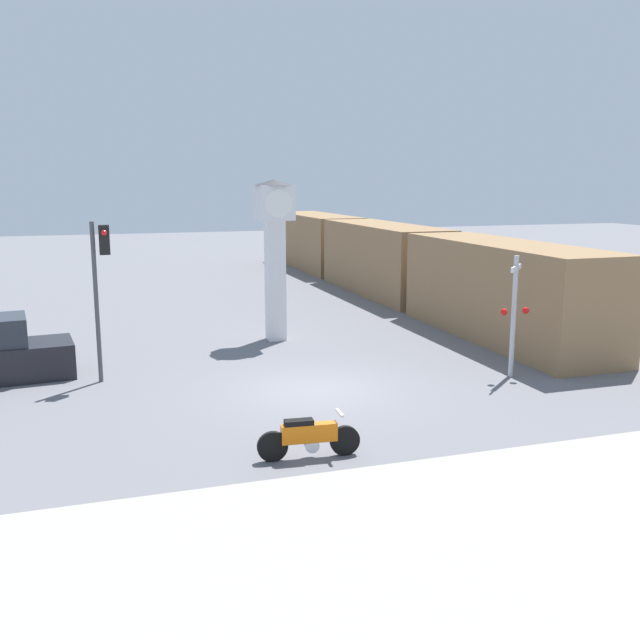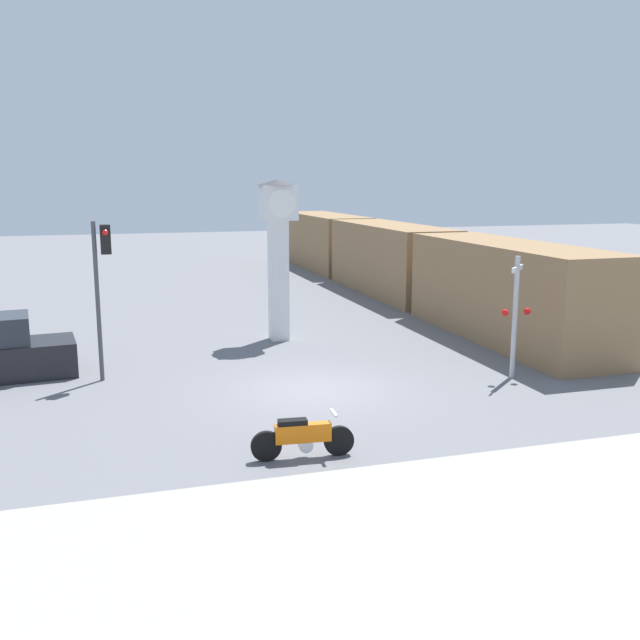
{
  "view_description": "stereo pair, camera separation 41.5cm",
  "coord_description": "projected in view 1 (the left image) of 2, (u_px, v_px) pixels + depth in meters",
  "views": [
    {
      "loc": [
        -5.57,
        -17.49,
        5.53
      ],
      "look_at": [
        0.45,
        0.99,
        1.71
      ],
      "focal_mm": 40.0,
      "sensor_mm": 36.0,
      "label": 1
    },
    {
      "loc": [
        -5.18,
        -17.61,
        5.53
      ],
      "look_at": [
        0.45,
        0.99,
        1.71
      ],
      "focal_mm": 40.0,
      "sensor_mm": 36.0,
      "label": 2
    }
  ],
  "objects": [
    {
      "name": "traffic_light",
      "position": [
        100.0,
        273.0,
        19.34
      ],
      "size": [
        0.5,
        0.35,
        4.44
      ],
      "color": "#47474C",
      "rests_on": "ground_plane"
    },
    {
      "name": "railroad_crossing_signal",
      "position": [
        514.0,
        311.0,
        20.07
      ],
      "size": [
        0.9,
        0.82,
        3.47
      ],
      "color": "#B7B7BC",
      "rests_on": "ground_plane"
    },
    {
      "name": "sidewalk_strip",
      "position": [
        480.0,
        536.0,
        11.16
      ],
      "size": [
        36.0,
        6.0,
        0.1
      ],
      "color": "#9E998E",
      "rests_on": "ground_plane"
    },
    {
      "name": "motorcycle",
      "position": [
        309.0,
        437.0,
        14.33
      ],
      "size": [
        2.12,
        0.46,
        0.93
      ],
      "rotation": [
        0.0,
        0.0,
        -0.09
      ],
      "color": "black",
      "rests_on": "ground_plane"
    },
    {
      "name": "clock_tower",
      "position": [
        275.0,
        235.0,
        24.42
      ],
      "size": [
        1.41,
        1.41,
        5.56
      ],
      "color": "white",
      "rests_on": "ground_plane"
    },
    {
      "name": "freight_train",
      "position": [
        384.0,
        259.0,
        35.15
      ],
      "size": [
        2.8,
        31.9,
        3.4
      ],
      "color": "olive",
      "rests_on": "ground_plane"
    },
    {
      "name": "ground_plane",
      "position": [
        316.0,
        390.0,
        19.07
      ],
      "size": [
        120.0,
        120.0,
        0.0
      ],
      "primitive_type": "plane",
      "color": "slate"
    }
  ]
}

